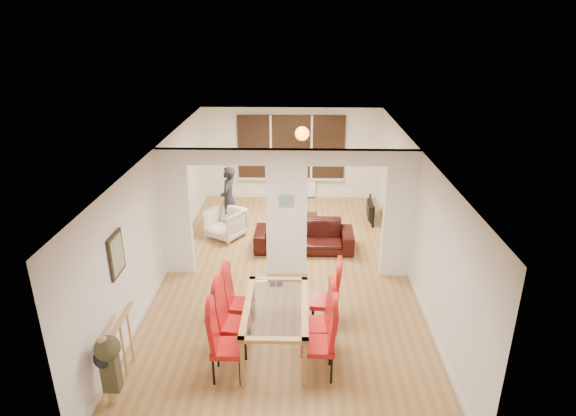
{
  "coord_description": "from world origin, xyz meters",
  "views": [
    {
      "loc": [
        0.26,
        -8.74,
        4.89
      ],
      "look_at": [
        0.01,
        0.6,
        1.18
      ],
      "focal_mm": 30.0,
      "sensor_mm": 36.0,
      "label": 1
    }
  ],
  "objects_px": {
    "dining_chair_lb": "(234,320)",
    "armchair": "(226,223)",
    "sofa": "(304,236)",
    "bottle": "(290,211)",
    "bowl": "(304,215)",
    "dining_chair_la": "(228,343)",
    "television": "(367,210)",
    "dining_chair_lc": "(239,300)",
    "dining_chair_rc": "(325,297)",
    "dining_chair_ra": "(318,340)",
    "person": "(229,199)",
    "dining_chair_rb": "(317,321)",
    "dining_table": "(276,327)",
    "coffee_table": "(299,219)"
  },
  "relations": [
    {
      "from": "dining_chair_la",
      "to": "bowl",
      "type": "relative_size",
      "value": 5.92
    },
    {
      "from": "dining_chair_ra",
      "to": "dining_chair_rc",
      "type": "xyz_separation_m",
      "value": [
        0.15,
        1.18,
        -0.01
      ]
    },
    {
      "from": "dining_chair_ra",
      "to": "armchair",
      "type": "xyz_separation_m",
      "value": [
        -2.03,
        4.7,
        -0.23
      ]
    },
    {
      "from": "dining_chair_lc",
      "to": "bowl",
      "type": "bearing_deg",
      "value": 82.61
    },
    {
      "from": "sofa",
      "to": "bottle",
      "type": "distance_m",
      "value": 1.45
    },
    {
      "from": "television",
      "to": "dining_chair_la",
      "type": "bearing_deg",
      "value": 156.67
    },
    {
      "from": "dining_chair_la",
      "to": "dining_chair_lb",
      "type": "distance_m",
      "value": 0.55
    },
    {
      "from": "dining_chair_la",
      "to": "television",
      "type": "relative_size",
      "value": 1.18
    },
    {
      "from": "bowl",
      "to": "dining_chair_lc",
      "type": "bearing_deg",
      "value": -103.74
    },
    {
      "from": "dining_chair_rc",
      "to": "armchair",
      "type": "xyz_separation_m",
      "value": [
        -2.18,
        3.52,
        -0.22
      ]
    },
    {
      "from": "sofa",
      "to": "person",
      "type": "xyz_separation_m",
      "value": [
        -1.82,
        1.01,
        0.49
      ]
    },
    {
      "from": "dining_chair_lb",
      "to": "armchair",
      "type": "relative_size",
      "value": 1.49
    },
    {
      "from": "dining_chair_lc",
      "to": "sofa",
      "type": "bearing_deg",
      "value": 76.72
    },
    {
      "from": "armchair",
      "to": "person",
      "type": "relative_size",
      "value": 0.48
    },
    {
      "from": "dining_table",
      "to": "television",
      "type": "bearing_deg",
      "value": 68.36
    },
    {
      "from": "dining_table",
      "to": "dining_chair_lc",
      "type": "bearing_deg",
      "value": 139.71
    },
    {
      "from": "television",
      "to": "armchair",
      "type": "bearing_deg",
      "value": 109.39
    },
    {
      "from": "dining_table",
      "to": "coffee_table",
      "type": "bearing_deg",
      "value": 86.22
    },
    {
      "from": "dining_chair_lb",
      "to": "dining_chair_rc",
      "type": "relative_size",
      "value": 1.01
    },
    {
      "from": "dining_table",
      "to": "dining_chair_la",
      "type": "relative_size",
      "value": 1.51
    },
    {
      "from": "dining_chair_ra",
      "to": "person",
      "type": "height_order",
      "value": "person"
    },
    {
      "from": "dining_chair_la",
      "to": "armchair",
      "type": "distance_m",
      "value": 4.84
    },
    {
      "from": "dining_chair_lb",
      "to": "bowl",
      "type": "relative_size",
      "value": 5.97
    },
    {
      "from": "dining_chair_ra",
      "to": "bottle",
      "type": "distance_m",
      "value": 5.56
    },
    {
      "from": "television",
      "to": "bottle",
      "type": "bearing_deg",
      "value": 99.77
    },
    {
      "from": "dining_chair_lb",
      "to": "sofa",
      "type": "bearing_deg",
      "value": 81.03
    },
    {
      "from": "dining_chair_rb",
      "to": "bowl",
      "type": "xyz_separation_m",
      "value": [
        -0.16,
        5.06,
        -0.34
      ]
    },
    {
      "from": "dining_chair_la",
      "to": "sofa",
      "type": "distance_m",
      "value": 4.35
    },
    {
      "from": "dining_table",
      "to": "coffee_table",
      "type": "height_order",
      "value": "dining_table"
    },
    {
      "from": "coffee_table",
      "to": "bottle",
      "type": "bearing_deg",
      "value": -162.95
    },
    {
      "from": "sofa",
      "to": "television",
      "type": "xyz_separation_m",
      "value": [
        1.64,
        1.69,
        -0.04
      ]
    },
    {
      "from": "dining_chair_ra",
      "to": "sofa",
      "type": "distance_m",
      "value": 4.13
    },
    {
      "from": "dining_chair_rb",
      "to": "coffee_table",
      "type": "bearing_deg",
      "value": 89.31
    },
    {
      "from": "coffee_table",
      "to": "bowl",
      "type": "bearing_deg",
      "value": -18.33
    },
    {
      "from": "dining_chair_ra",
      "to": "person",
      "type": "xyz_separation_m",
      "value": [
        -2.0,
        5.13,
        0.22
      ]
    },
    {
      "from": "armchair",
      "to": "dining_chair_lb",
      "type": "bearing_deg",
      "value": -48.51
    },
    {
      "from": "dining_chair_rc",
      "to": "coffee_table",
      "type": "bearing_deg",
      "value": 102.55
    },
    {
      "from": "person",
      "to": "dining_chair_lc",
      "type": "bearing_deg",
      "value": 19.07
    },
    {
      "from": "person",
      "to": "coffee_table",
      "type": "bearing_deg",
      "value": 113.95
    },
    {
      "from": "dining_chair_rb",
      "to": "bowl",
      "type": "distance_m",
      "value": 5.07
    },
    {
      "from": "dining_chair_lc",
      "to": "person",
      "type": "relative_size",
      "value": 0.67
    },
    {
      "from": "dining_chair_lb",
      "to": "armchair",
      "type": "distance_m",
      "value": 4.3
    },
    {
      "from": "dining_chair_rb",
      "to": "sofa",
      "type": "xyz_separation_m",
      "value": [
        -0.17,
        3.62,
        -0.25
      ]
    },
    {
      "from": "dining_chair_rc",
      "to": "dining_chair_lb",
      "type": "bearing_deg",
      "value": -146.7
    },
    {
      "from": "dining_chair_rc",
      "to": "bottle",
      "type": "height_order",
      "value": "dining_chair_rc"
    },
    {
      "from": "sofa",
      "to": "dining_chair_ra",
      "type": "bearing_deg",
      "value": -86.71
    },
    {
      "from": "dining_chair_rb",
      "to": "dining_table",
      "type": "bearing_deg",
      "value": 171.89
    },
    {
      "from": "television",
      "to": "bottle",
      "type": "relative_size",
      "value": 3.56
    },
    {
      "from": "dining_chair_lb",
      "to": "person",
      "type": "xyz_separation_m",
      "value": [
        -0.73,
        4.66,
        0.23
      ]
    },
    {
      "from": "dining_chair_la",
      "to": "person",
      "type": "xyz_separation_m",
      "value": [
        -0.72,
        5.21,
        0.23
      ]
    }
  ]
}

